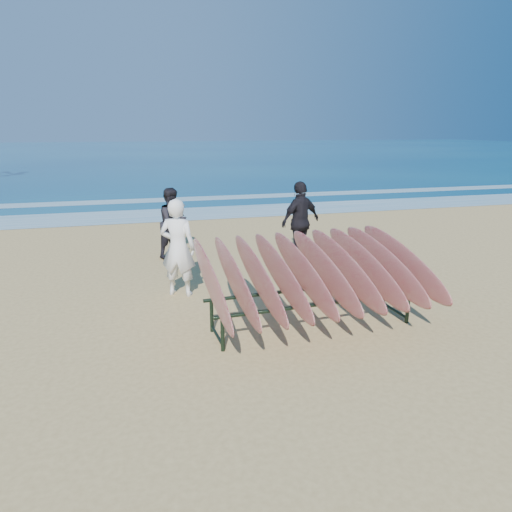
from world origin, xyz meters
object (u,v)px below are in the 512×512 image
at_px(person_dark_b, 300,221).
at_px(surfboard_rack, 313,272).
at_px(person_white, 178,248).
at_px(person_dark_a, 173,223).

bearing_deg(person_dark_b, surfboard_rack, 50.46).
xyz_separation_m(person_white, person_dark_a, (0.14, 2.60, -0.07)).
xyz_separation_m(surfboard_rack, person_dark_a, (-1.65, 4.55, -0.08)).
bearing_deg(person_dark_b, person_white, 6.31).
relative_size(surfboard_rack, person_white, 1.87).
bearing_deg(surfboard_rack, person_dark_a, 106.53).
distance_m(person_white, person_dark_a, 2.61).
bearing_deg(person_white, person_dark_a, -68.16).
relative_size(person_white, person_dark_a, 1.08).
bearing_deg(person_white, surfboard_rack, 157.65).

